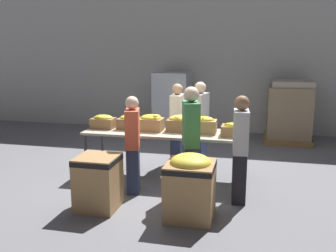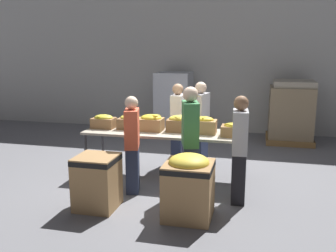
{
  "view_description": "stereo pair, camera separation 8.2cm",
  "coord_description": "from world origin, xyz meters",
  "px_view_note": "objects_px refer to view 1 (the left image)",
  "views": [
    {
      "loc": [
        1.44,
        -6.08,
        2.22
      ],
      "look_at": [
        0.05,
        -0.01,
        0.91
      ],
      "focal_mm": 40.0,
      "sensor_mm": 36.0,
      "label": 1
    },
    {
      "loc": [
        1.52,
        -6.06,
        2.22
      ],
      "look_at": [
        0.05,
        -0.01,
        0.91
      ],
      "focal_mm": 40.0,
      "sensor_mm": 36.0,
      "label": 2
    }
  ],
  "objects_px": {
    "banana_box_5": "(234,129)",
    "sorting_table": "(165,134)",
    "volunteer_2": "(200,125)",
    "pallet_stack_2": "(172,104)",
    "banana_box_2": "(151,122)",
    "banana_box_0": "(103,121)",
    "pallet_stack_1": "(289,115)",
    "volunteer_3": "(240,150)",
    "banana_box_4": "(204,125)",
    "banana_box_1": "(130,122)",
    "volunteer_1": "(191,143)",
    "pallet_stack_0": "(290,112)",
    "banana_box_3": "(179,123)",
    "donation_bin_0": "(98,181)",
    "volunteer_4": "(133,145)",
    "volunteer_0": "(177,125)",
    "donation_bin_1": "(190,184)"
  },
  "relations": [
    {
      "from": "banana_box_5",
      "to": "sorting_table",
      "type": "bearing_deg",
      "value": 176.17
    },
    {
      "from": "volunteer_2",
      "to": "pallet_stack_2",
      "type": "relative_size",
      "value": 1.0
    },
    {
      "from": "banana_box_2",
      "to": "banana_box_5",
      "type": "bearing_deg",
      "value": -3.95
    },
    {
      "from": "volunteer_2",
      "to": "banana_box_0",
      "type": "bearing_deg",
      "value": -53.24
    },
    {
      "from": "pallet_stack_1",
      "to": "banana_box_0",
      "type": "bearing_deg",
      "value": -137.93
    },
    {
      "from": "volunteer_3",
      "to": "sorting_table",
      "type": "bearing_deg",
      "value": 54.5
    },
    {
      "from": "sorting_table",
      "to": "banana_box_4",
      "type": "distance_m",
      "value": 0.7
    },
    {
      "from": "volunteer_3",
      "to": "banana_box_1",
      "type": "bearing_deg",
      "value": 61.85
    },
    {
      "from": "sorting_table",
      "to": "banana_box_5",
      "type": "relative_size",
      "value": 6.82
    },
    {
      "from": "sorting_table",
      "to": "volunteer_1",
      "type": "height_order",
      "value": "volunteer_1"
    },
    {
      "from": "banana_box_1",
      "to": "banana_box_5",
      "type": "xyz_separation_m",
      "value": [
        1.82,
        -0.16,
        -0.02
      ]
    },
    {
      "from": "volunteer_1",
      "to": "pallet_stack_0",
      "type": "height_order",
      "value": "volunteer_1"
    },
    {
      "from": "banana_box_1",
      "to": "volunteer_3",
      "type": "xyz_separation_m",
      "value": [
        1.95,
        -0.87,
        -0.16
      ]
    },
    {
      "from": "banana_box_0",
      "to": "banana_box_3",
      "type": "xyz_separation_m",
      "value": [
        1.37,
        0.04,
        0.02
      ]
    },
    {
      "from": "volunteer_2",
      "to": "donation_bin_0",
      "type": "xyz_separation_m",
      "value": [
        -1.1,
        -2.23,
        -0.39
      ]
    },
    {
      "from": "banana_box_0",
      "to": "pallet_stack_1",
      "type": "xyz_separation_m",
      "value": [
        3.43,
        3.1,
        -0.28
      ]
    },
    {
      "from": "donation_bin_0",
      "to": "banana_box_2",
      "type": "bearing_deg",
      "value": 76.56
    },
    {
      "from": "volunteer_4",
      "to": "pallet_stack_1",
      "type": "bearing_deg",
      "value": -47.96
    },
    {
      "from": "banana_box_0",
      "to": "banana_box_3",
      "type": "bearing_deg",
      "value": 1.71
    },
    {
      "from": "volunteer_0",
      "to": "volunteer_4",
      "type": "bearing_deg",
      "value": -13.65
    },
    {
      "from": "volunteer_0",
      "to": "banana_box_3",
      "type": "bearing_deg",
      "value": 13.51
    },
    {
      "from": "volunteer_3",
      "to": "volunteer_4",
      "type": "distance_m",
      "value": 1.62
    },
    {
      "from": "banana_box_2",
      "to": "volunteer_0",
      "type": "bearing_deg",
      "value": 69.23
    },
    {
      "from": "donation_bin_1",
      "to": "banana_box_5",
      "type": "bearing_deg",
      "value": 71.25
    },
    {
      "from": "banana_box_3",
      "to": "volunteer_0",
      "type": "bearing_deg",
      "value": 103.91
    },
    {
      "from": "volunteer_0",
      "to": "volunteer_2",
      "type": "height_order",
      "value": "volunteer_2"
    },
    {
      "from": "volunteer_3",
      "to": "donation_bin_0",
      "type": "xyz_separation_m",
      "value": [
        -1.91,
        -0.69,
        -0.37
      ]
    },
    {
      "from": "banana_box_1",
      "to": "donation_bin_1",
      "type": "distance_m",
      "value": 2.12
    },
    {
      "from": "volunteer_2",
      "to": "donation_bin_1",
      "type": "height_order",
      "value": "volunteer_2"
    },
    {
      "from": "banana_box_5",
      "to": "pallet_stack_2",
      "type": "height_order",
      "value": "pallet_stack_2"
    },
    {
      "from": "banana_box_0",
      "to": "volunteer_2",
      "type": "relative_size",
      "value": 0.25
    },
    {
      "from": "volunteer_0",
      "to": "pallet_stack_1",
      "type": "bearing_deg",
      "value": 135.51
    },
    {
      "from": "donation_bin_0",
      "to": "donation_bin_1",
      "type": "distance_m",
      "value": 1.3
    },
    {
      "from": "banana_box_5",
      "to": "donation_bin_1",
      "type": "bearing_deg",
      "value": -108.75
    },
    {
      "from": "volunteer_0",
      "to": "volunteer_3",
      "type": "relative_size",
      "value": 1.0
    },
    {
      "from": "banana_box_5",
      "to": "pallet_stack_2",
      "type": "bearing_deg",
      "value": 117.82
    },
    {
      "from": "banana_box_4",
      "to": "sorting_table",
      "type": "bearing_deg",
      "value": -178.63
    },
    {
      "from": "donation_bin_0",
      "to": "donation_bin_1",
      "type": "relative_size",
      "value": 0.87
    },
    {
      "from": "banana_box_5",
      "to": "pallet_stack_2",
      "type": "distance_m",
      "value": 3.74
    },
    {
      "from": "banana_box_0",
      "to": "volunteer_1",
      "type": "height_order",
      "value": "volunteer_1"
    },
    {
      "from": "volunteer_4",
      "to": "pallet_stack_2",
      "type": "distance_m",
      "value": 4.01
    },
    {
      "from": "banana_box_1",
      "to": "banana_box_3",
      "type": "distance_m",
      "value": 0.88
    },
    {
      "from": "donation_bin_1",
      "to": "pallet_stack_2",
      "type": "xyz_separation_m",
      "value": [
        -1.27,
        4.71,
        0.33
      ]
    },
    {
      "from": "banana_box_4",
      "to": "volunteer_2",
      "type": "height_order",
      "value": "volunteer_2"
    },
    {
      "from": "volunteer_3",
      "to": "pallet_stack_1",
      "type": "relative_size",
      "value": 1.18
    },
    {
      "from": "banana_box_0",
      "to": "volunteer_1",
      "type": "distance_m",
      "value": 1.87
    },
    {
      "from": "banana_box_3",
      "to": "volunteer_3",
      "type": "height_order",
      "value": "volunteer_3"
    },
    {
      "from": "volunteer_2",
      "to": "banana_box_5",
      "type": "bearing_deg",
      "value": 51.92
    },
    {
      "from": "volunteer_4",
      "to": "banana_box_5",
      "type": "bearing_deg",
      "value": -78.98
    },
    {
      "from": "pallet_stack_1",
      "to": "volunteer_3",
      "type": "bearing_deg",
      "value": -104.24
    }
  ]
}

